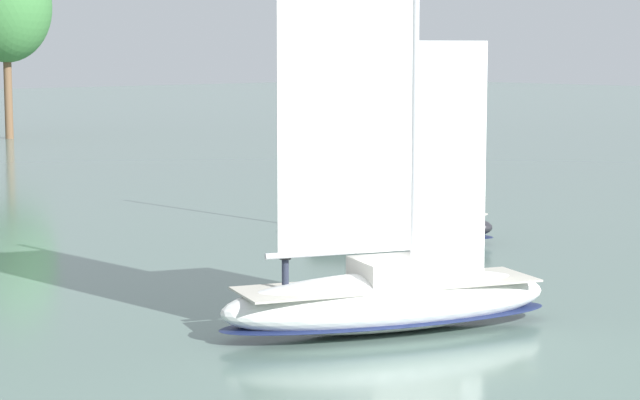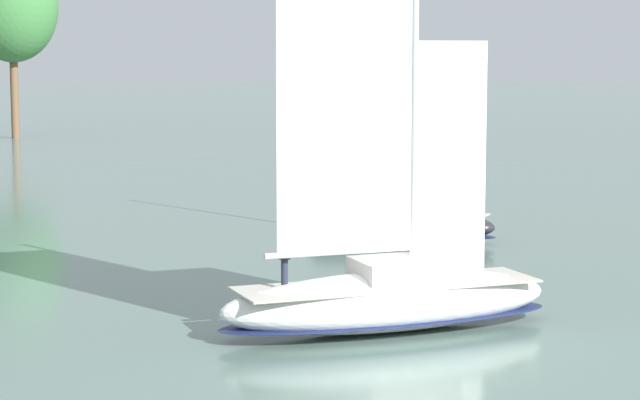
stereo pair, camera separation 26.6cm
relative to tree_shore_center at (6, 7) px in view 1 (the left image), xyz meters
The scene contains 4 objects.
ground_plane 83.15m from the tree_shore_center, 110.06° to the right, with size 400.00×400.00×0.00m, color slate.
tree_shore_center is the anchor object (origin of this frame).
sailboat_main 83.00m from the tree_shore_center, 110.05° to the right, with size 10.68×6.24×14.17m.
sailboat_moored_near_marina 67.79m from the tree_shore_center, 103.62° to the right, with size 5.82×9.09×12.16m.
Camera 1 is at (-25.16, -25.46, 8.26)m, focal length 70.00 mm.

